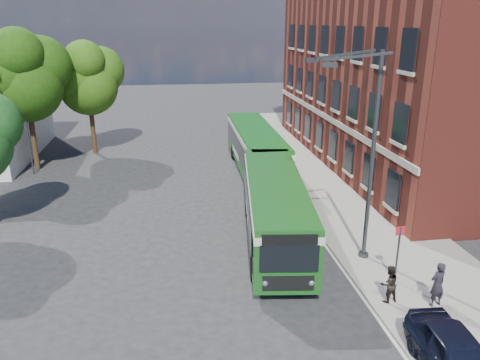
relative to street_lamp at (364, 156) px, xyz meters
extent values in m
plane|color=#252527|center=(-4.84, 2.00, -4.79)|extent=(120.00, 120.00, 0.00)
cube|color=gray|center=(2.16, 10.00, -4.72)|extent=(6.00, 48.00, 0.15)
cube|color=beige|center=(-0.89, 10.00, -4.79)|extent=(0.12, 48.00, 0.01)
cube|color=maroon|center=(9.16, 14.00, 1.21)|extent=(12.00, 26.00, 12.00)
cube|color=#BAB19D|center=(3.12, 14.00, -1.19)|extent=(0.12, 26.00, 0.35)
cylinder|color=#333537|center=(-17.34, 15.00, -0.29)|extent=(0.10, 0.10, 9.00)
cube|color=red|center=(-16.89, 15.00, 3.81)|extent=(0.90, 0.02, 0.60)
cylinder|color=#333537|center=(0.36, 0.00, -4.64)|extent=(0.44, 0.44, 0.30)
cylinder|color=#333537|center=(0.36, 0.00, -0.29)|extent=(0.18, 0.18, 9.00)
cube|color=#333537|center=(-0.87, -0.60, 4.01)|extent=(2.58, 0.46, 0.37)
cube|color=#333537|center=(-0.87, 0.60, 4.01)|extent=(2.58, 0.46, 0.37)
cube|color=#333537|center=(-2.11, -1.08, 3.76)|extent=(0.55, 0.22, 0.16)
cube|color=#333537|center=(-2.11, 1.08, 3.76)|extent=(0.55, 0.22, 0.16)
cylinder|color=#333537|center=(0.76, -2.20, -3.54)|extent=(0.08, 0.08, 2.50)
cube|color=red|center=(0.76, -2.20, -2.44)|extent=(0.35, 0.04, 0.35)
cube|color=#185019|center=(-3.10, 2.58, -3.02)|extent=(3.96, 11.43, 2.45)
cube|color=#185019|center=(-3.10, 2.58, -4.29)|extent=(4.00, 11.47, 0.14)
cube|color=black|center=(-4.33, 3.05, -2.89)|extent=(1.32, 9.32, 1.10)
cube|color=black|center=(-1.79, 2.71, -2.89)|extent=(1.32, 9.32, 1.10)
cube|color=beige|center=(-3.10, 2.58, -2.19)|extent=(4.02, 11.49, 0.32)
cube|color=#185019|center=(-3.10, 2.58, -1.83)|extent=(3.84, 11.31, 0.12)
cube|color=black|center=(-3.84, -2.99, -2.84)|extent=(2.14, 0.36, 1.05)
cube|color=black|center=(-3.85, -3.00, -2.09)|extent=(1.99, 0.34, 0.38)
cube|color=black|center=(-3.85, -3.00, -3.84)|extent=(1.89, 0.33, 0.55)
sphere|color=silver|center=(-4.69, -2.87, -3.84)|extent=(0.26, 0.26, 0.26)
sphere|color=silver|center=(-3.00, -3.10, -3.84)|extent=(0.26, 0.26, 0.26)
cube|color=black|center=(-2.36, 8.16, -2.79)|extent=(1.99, 0.34, 0.90)
cube|color=white|center=(-4.25, 3.75, -3.64)|extent=(0.46, 3.18, 0.45)
cylinder|color=black|center=(-4.76, -1.02, -4.29)|extent=(0.41, 1.03, 1.00)
cylinder|color=black|center=(-2.44, -1.33, -4.29)|extent=(0.41, 1.03, 1.00)
cylinder|color=black|center=(-3.89, 5.51, -4.29)|extent=(0.41, 1.03, 1.00)
cylinder|color=black|center=(-1.57, 5.20, -4.29)|extent=(0.41, 1.03, 1.00)
cube|color=#135A16|center=(-2.03, 13.46, -3.02)|extent=(2.68, 12.12, 2.45)
cube|color=#135A16|center=(-2.03, 13.46, -4.29)|extent=(2.72, 12.16, 0.14)
cube|color=black|center=(-3.30, 13.78, -2.89)|extent=(0.23, 10.29, 1.10)
cube|color=black|center=(-0.74, 13.75, -2.89)|extent=(0.23, 10.29, 1.10)
cube|color=beige|center=(-2.03, 13.46, -2.19)|extent=(2.74, 12.18, 0.32)
cube|color=#135A16|center=(-2.03, 13.46, -1.83)|extent=(2.57, 12.02, 0.12)
cube|color=black|center=(-2.12, 7.39, -2.84)|extent=(2.15, 0.11, 1.05)
cube|color=black|center=(-2.12, 7.38, -2.09)|extent=(2.00, 0.11, 0.38)
cube|color=black|center=(-2.12, 7.38, -3.84)|extent=(1.90, 0.11, 0.55)
sphere|color=silver|center=(-2.97, 7.41, -3.84)|extent=(0.26, 0.26, 0.26)
sphere|color=silver|center=(-1.27, 7.39, -3.84)|extent=(0.26, 0.26, 0.26)
cube|color=black|center=(-1.94, 19.54, -2.79)|extent=(2.00, 0.11, 0.90)
cube|color=white|center=(-3.30, 14.48, -3.64)|extent=(0.09, 3.20, 0.45)
cylinder|color=black|center=(-3.26, 9.24, -4.29)|extent=(0.29, 1.00, 1.00)
cylinder|color=black|center=(-0.92, 9.20, -4.29)|extent=(0.29, 1.00, 1.00)
cylinder|color=black|center=(-3.15, 16.72, -4.29)|extent=(0.29, 1.00, 1.00)
cylinder|color=black|center=(-0.81, 16.69, -4.29)|extent=(0.29, 1.00, 1.00)
imported|color=black|center=(-0.04, -7.59, -3.91)|extent=(2.06, 4.40, 1.46)
imported|color=black|center=(1.44, -4.00, -3.77)|extent=(0.71, 0.55, 1.73)
imported|color=black|center=(-0.16, -3.50, -3.91)|extent=(0.79, 0.66, 1.46)
cylinder|color=#342012|center=(-17.40, 16.36, -2.71)|extent=(0.36, 0.36, 4.16)
sphere|color=#1D410B|center=(-17.40, 16.36, 1.07)|extent=(4.92, 4.92, 4.92)
sphere|color=#1D410B|center=(-16.46, 17.12, 2.30)|extent=(4.16, 4.16, 4.16)
sphere|color=#1D410B|center=(-18.26, 15.70, 1.83)|extent=(3.78, 3.78, 3.78)
sphere|color=#1D410B|center=(-17.40, 15.42, 3.25)|extent=(3.41, 3.41, 3.41)
cylinder|color=#342012|center=(-13.90, 20.09, -2.92)|extent=(0.36, 0.36, 3.75)
sphere|color=#2B5110|center=(-13.90, 20.09, 0.49)|extent=(4.43, 4.43, 4.43)
sphere|color=#2B5110|center=(-13.05, 20.78, 1.60)|extent=(3.75, 3.75, 3.75)
sphere|color=#2B5110|center=(-14.67, 19.50, 1.17)|extent=(3.41, 3.41, 3.41)
sphere|color=#2B5110|center=(-13.90, 19.24, 2.45)|extent=(3.07, 3.07, 3.07)
camera|label=1|loc=(-7.84, -17.53, 5.25)|focal=35.00mm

